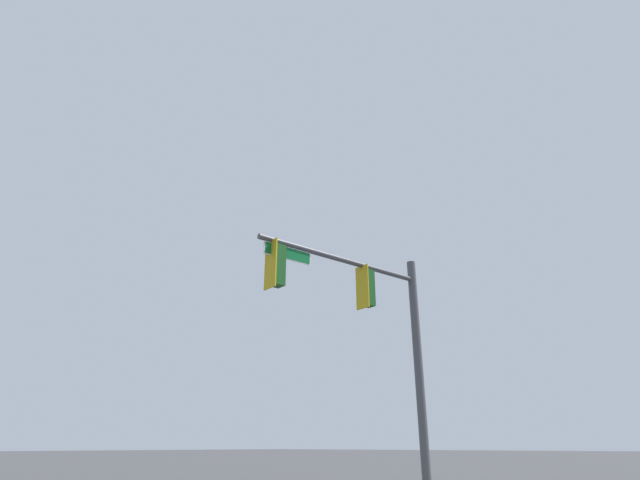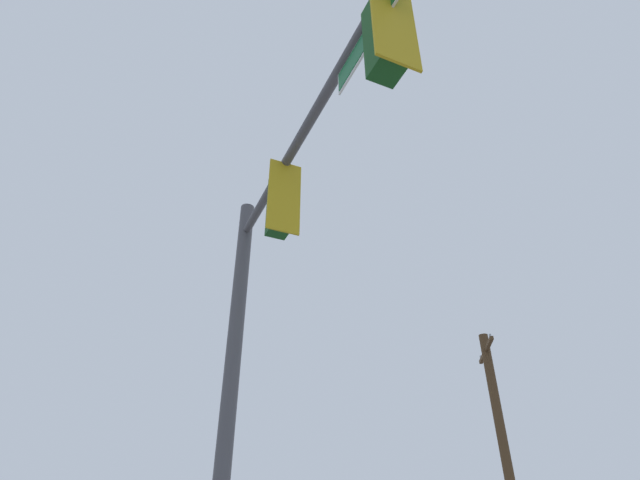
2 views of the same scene
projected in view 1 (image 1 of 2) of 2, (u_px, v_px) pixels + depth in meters
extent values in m
cylinder|color=#47474C|center=(419.00, 377.00, 15.00)|extent=(0.27, 0.27, 7.32)
cylinder|color=#47474C|center=(344.00, 260.00, 14.48)|extent=(5.75, 1.33, 0.15)
cube|color=gold|center=(362.00, 287.00, 14.62)|extent=(0.13, 0.52, 1.30)
cube|color=#144719|center=(367.00, 288.00, 14.73)|extent=(0.42, 0.39, 1.10)
cylinder|color=#144719|center=(366.00, 269.00, 14.96)|extent=(0.04, 0.04, 0.12)
cylinder|color=#340503|center=(371.00, 279.00, 14.97)|extent=(0.07, 0.22, 0.22)
cylinder|color=#392D05|center=(372.00, 289.00, 14.85)|extent=(0.07, 0.22, 0.22)
cylinder|color=green|center=(372.00, 300.00, 14.72)|extent=(0.07, 0.22, 0.22)
cube|color=gold|center=(271.00, 264.00, 12.77)|extent=(0.13, 0.52, 1.30)
cube|color=#144719|center=(277.00, 265.00, 12.88)|extent=(0.42, 0.39, 1.10)
cylinder|color=#144719|center=(278.00, 244.00, 13.11)|extent=(0.04, 0.04, 0.12)
cylinder|color=#340503|center=(284.00, 255.00, 13.12)|extent=(0.07, 0.22, 0.22)
cylinder|color=#392D05|center=(283.00, 267.00, 13.00)|extent=(0.07, 0.22, 0.22)
cylinder|color=green|center=(283.00, 279.00, 12.87)|extent=(0.07, 0.22, 0.22)
cube|color=#0F602D|center=(288.00, 253.00, 13.23)|extent=(1.42, 0.33, 0.31)
cube|color=white|center=(288.00, 253.00, 13.23)|extent=(1.47, 0.33, 0.37)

